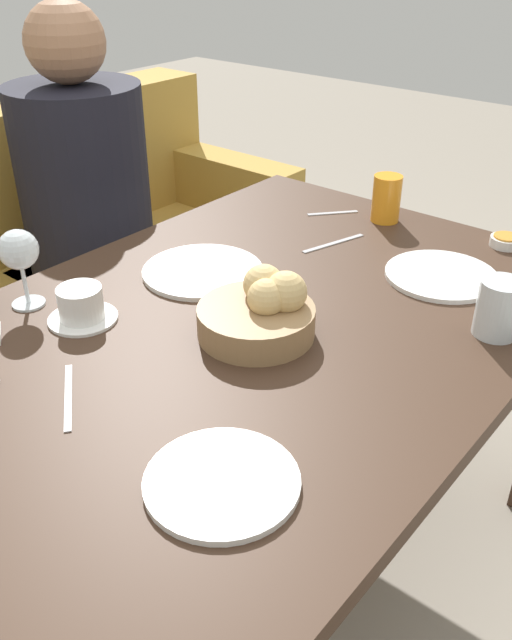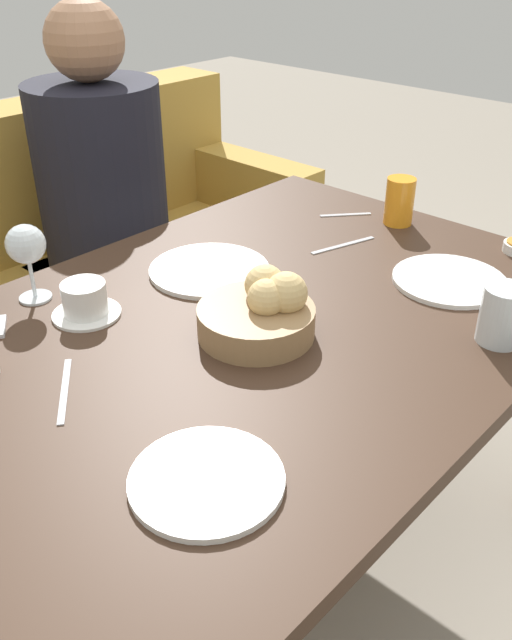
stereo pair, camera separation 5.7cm
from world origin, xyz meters
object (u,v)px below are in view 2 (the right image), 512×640
Objects in this scene: seated_person at (110,248)px; juice_glass at (400,201)px; couch at (66,297)px; plate_far_center at (209,270)px; fork_silver at (343,245)px; spoon_coffee at (346,215)px; coffee_cup at (85,301)px; plate_near_left at (207,480)px; knife_silver at (65,390)px; plate_near_right at (449,280)px; bread_basket at (262,311)px; wine_glass at (26,247)px; water_tumbler at (503,315)px.

seated_person is 10.40× the size of juice_glass.
couch reaches higher than plate_far_center.
spoon_coffee is (0.15, 0.11, 0.00)m from fork_silver.
seated_person is 0.80m from coffee_cup.
plate_near_left reaches higher than knife_silver.
plate_near_right is at bearing -52.84° from plate_far_center.
spoon_coffee is (0.27, -0.66, 0.21)m from seated_person.
juice_glass is at bearing -13.48° from coffee_cup.
juice_glass reaches higher than plate_near_left.
bread_basket is 0.47m from wine_glass.
seated_person reaches higher than couch.
couch reaches higher than fork_silver.
plate_far_center is at bearing -106.40° from seated_person.
plate_near_right and plate_far_center have the same top height.
juice_glass is at bearing -5.32° from fork_silver.
plate_near_left is at bearing -162.23° from juice_glass.
water_tumbler is 0.75m from knife_silver.
plate_near_left is at bearing -134.26° from plate_far_center.
couch is 1.41m from plate_near_left.
bread_basket is at bearing -18.02° from knife_silver.
water_tumbler reaches higher than plate_near_left.
wine_glass is at bearing -123.85° from couch.
plate_near_right is 0.85m from wine_glass.
bread_basket is (-0.29, -0.88, 0.25)m from seated_person.
knife_silver is (-0.64, -0.77, 0.21)m from seated_person.
plate_far_center is (-0.10, -0.79, 0.40)m from couch.
couch is 0.95m from coffee_cup.
plate_near_left is 0.63m from plate_far_center.
bread_basket is 0.34m from coffee_cup.
seated_person is at bearing 98.40° from fork_silver.
plate_far_center is at bearing -97.41° from couch.
plate_near_right is at bearing -36.75° from coffee_cup.
juice_glass is 1.09× the size of water_tumbler.
water_tumbler is 0.88m from wine_glass.
couch is at bearing 62.73° from coffee_cup.
plate_near_right is (0.74, 0.05, 0.00)m from plate_near_left.
wine_glass is (-0.21, 0.41, 0.07)m from bread_basket.
couch is at bearing 66.45° from plate_near_left.
bread_basket is at bearing -113.19° from plate_far_center.
spoon_coffee is at bearing -4.89° from coffee_cup.
plate_far_center is at bearing 127.16° from plate_near_right.
coffee_cup is 0.61m from fork_silver.
knife_silver is at bearing 92.22° from plate_near_left.
couch is 1.12m from juice_glass.
bread_basket is at bearing 159.43° from plate_near_right.
wine_glass is (-0.42, -0.62, 0.51)m from couch.
spoon_coffee is at bearing 34.46° from fork_silver.
water_tumbler reaches higher than coffee_cup.
knife_silver is at bearing 160.59° from plate_near_right.
plate_near_left is 0.80m from fork_silver.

